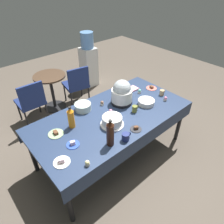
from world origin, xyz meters
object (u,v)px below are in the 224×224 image
at_px(cupcake_mint, 111,111).
at_px(cupcake_berry, 140,91).
at_px(soda_bottle_cola, 110,133).
at_px(soda_bottle_orange_juice, 71,118).
at_px(coffee_mug_tan, 162,92).
at_px(glass_salad_bowl, 83,107).
at_px(dessert_plate_cobalt, 73,144).
at_px(frosted_layer_cake, 112,121).
at_px(cupcake_cocoa, 87,163).
at_px(maroon_chair_left, 31,100).
at_px(coffee_mug_navy, 126,137).
at_px(dessert_plate_sage, 56,133).
at_px(coffee_mug_olive, 135,109).
at_px(water_cooler, 89,61).
at_px(slow_cooker, 122,93).
at_px(ceramic_snack_bowl, 146,102).
at_px(round_cafe_table, 51,86).
at_px(cupcake_vanilla, 166,99).
at_px(cupcake_lemon, 102,103).
at_px(maroon_chair_right, 77,83).
at_px(dessert_plate_coral, 151,88).
at_px(dessert_plate_white, 62,162).
at_px(dessert_plate_charcoal, 136,129).
at_px(potluck_table, 112,119).

xyz_separation_m(cupcake_mint, cupcake_berry, (0.69, 0.10, 0.00)).
height_order(soda_bottle_cola, soda_bottle_orange_juice, soda_bottle_cola).
bearing_deg(coffee_mug_tan, glass_salad_bowl, 157.16).
distance_m(dessert_plate_cobalt, cupcake_mint, 0.73).
distance_m(frosted_layer_cake, cupcake_cocoa, 0.69).
bearing_deg(maroon_chair_left, soda_bottle_orange_juice, -89.15).
distance_m(cupcake_mint, coffee_mug_navy, 0.54).
xyz_separation_m(frosted_layer_cake, soda_bottle_orange_juice, (-0.40, 0.30, 0.08)).
bearing_deg(cupcake_mint, dessert_plate_sage, 171.04).
height_order(soda_bottle_cola, coffee_mug_olive, soda_bottle_cola).
distance_m(coffee_mug_olive, water_cooler, 2.33).
relative_size(frosted_layer_cake, glass_salad_bowl, 1.33).
height_order(frosted_layer_cake, cupcake_mint, frosted_layer_cake).
bearing_deg(frosted_layer_cake, slow_cooker, 33.13).
bearing_deg(frosted_layer_cake, ceramic_snack_bowl, 1.88).
bearing_deg(coffee_mug_tan, maroon_chair_left, 132.38).
relative_size(cupcake_mint, round_cafe_table, 0.09).
distance_m(cupcake_vanilla, round_cafe_table, 2.18).
height_order(glass_salad_bowl, dessert_plate_sage, glass_salad_bowl).
height_order(frosted_layer_cake, cupcake_vanilla, frosted_layer_cake).
distance_m(cupcake_lemon, maroon_chair_right, 1.30).
bearing_deg(coffee_mug_navy, dessert_plate_coral, 26.43).
relative_size(cupcake_berry, coffee_mug_tan, 0.61).
height_order(slow_cooker, coffee_mug_navy, slow_cooker).
distance_m(cupcake_berry, coffee_mug_tan, 0.35).
distance_m(soda_bottle_cola, coffee_mug_olive, 0.71).
xyz_separation_m(frosted_layer_cake, round_cafe_table, (0.08, 1.87, -0.31)).
bearing_deg(round_cafe_table, cupcake_berry, -64.42).
distance_m(dessert_plate_white, water_cooler, 3.05).
bearing_deg(slow_cooker, dessert_plate_charcoal, -116.66).
distance_m(dessert_plate_coral, maroon_chair_left, 2.07).
bearing_deg(coffee_mug_navy, cupcake_berry, 33.96).
height_order(glass_salad_bowl, dessert_plate_charcoal, glass_salad_bowl).
distance_m(ceramic_snack_bowl, dessert_plate_white, 1.47).
height_order(glass_salad_bowl, dessert_plate_white, glass_salad_bowl).
height_order(cupcake_berry, maroon_chair_left, maroon_chair_left).
bearing_deg(soda_bottle_cola, coffee_mug_tan, 11.82).
distance_m(dessert_plate_sage, cupcake_vanilla, 1.64).
bearing_deg(coffee_mug_navy, frosted_layer_cake, 78.51).
distance_m(coffee_mug_tan, water_cooler, 2.17).
relative_size(coffee_mug_olive, maroon_chair_right, 0.13).
xyz_separation_m(cupcake_lemon, soda_bottle_orange_juice, (-0.58, -0.12, 0.11)).
height_order(glass_salad_bowl, round_cafe_table, glass_salad_bowl).
bearing_deg(round_cafe_table, maroon_chair_right, -27.12).
bearing_deg(dessert_plate_charcoal, frosted_layer_cake, 121.53).
height_order(potluck_table, dessert_plate_coral, dessert_plate_coral).
bearing_deg(maroon_chair_right, water_cooler, 38.14).
height_order(cupcake_mint, coffee_mug_tan, coffee_mug_tan).
distance_m(frosted_layer_cake, dessert_plate_white, 0.80).
distance_m(slow_cooker, ceramic_snack_bowl, 0.38).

